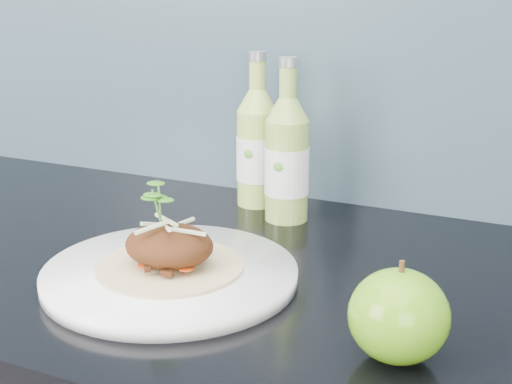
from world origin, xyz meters
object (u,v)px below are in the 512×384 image
(green_apple, at_px, (399,316))
(cider_bottle_right, at_px, (287,160))
(dinner_plate, at_px, (170,274))
(cider_bottle_left, at_px, (257,148))

(green_apple, relative_size, cider_bottle_right, 0.53)
(dinner_plate, bearing_deg, green_apple, -12.37)
(green_apple, relative_size, cider_bottle_left, 0.53)
(green_apple, height_order, cider_bottle_right, cider_bottle_right)
(green_apple, distance_m, cider_bottle_right, 0.40)
(green_apple, bearing_deg, dinner_plate, 167.63)
(dinner_plate, bearing_deg, cider_bottle_left, 95.79)
(green_apple, height_order, cider_bottle_left, cider_bottle_left)
(dinner_plate, bearing_deg, cider_bottle_right, 81.70)
(dinner_plate, height_order, green_apple, green_apple)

